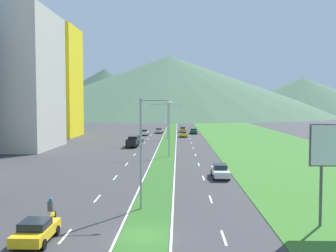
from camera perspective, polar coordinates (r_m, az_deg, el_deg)
The scene contains 41 objects.
ground_plane at distance 25.98m, azimuth -3.52°, elevation -15.90°, with size 600.00×600.00×0.00m, color #38383A.
grass_median at distance 84.89m, azimuth 0.02°, elevation -2.44°, with size 3.20×240.00×0.06m, color #2D6023.
grass_verge_right at distance 86.84m, azimuth 13.75°, elevation -2.40°, with size 24.00×240.00×0.06m, color #387028.
lane_dash_left_2 at distance 26.77m, azimuth -14.90°, elevation -15.41°, with size 0.16×2.80×0.01m, color silver.
lane_dash_left_3 at distance 36.02m, azimuth -10.37°, elevation -10.46°, with size 0.16×2.80×0.01m, color silver.
lane_dash_left_4 at distance 45.57m, azimuth -7.78°, elevation -7.52°, with size 0.16×2.80×0.01m, color silver.
lane_dash_left_5 at distance 55.25m, azimuth -6.12°, elevation -5.59°, with size 0.16×2.80×0.01m, color silver.
lane_dash_left_6 at distance 65.00m, azimuth -4.96°, elevation -4.24°, with size 0.16×2.80×0.01m, color silver.
lane_dash_left_7 at distance 74.81m, azimuth -4.10°, elevation -3.24°, with size 0.16×2.80×0.01m, color silver.
lane_dash_left_8 at distance 84.64m, azimuth -3.45°, elevation -2.48°, with size 0.16×2.80×0.01m, color silver.
lane_dash_left_9 at distance 94.49m, azimuth -2.93°, elevation -1.87°, with size 0.16×2.80×0.01m, color silver.
lane_dash_left_10 at distance 104.36m, azimuth -2.51°, elevation -1.37°, with size 0.16×2.80×0.01m, color silver.
lane_dash_right_2 at distance 25.93m, azimuth 8.21°, elevation -15.96°, with size 0.16×2.80×0.01m, color silver.
lane_dash_right_3 at distance 35.40m, azimuth 6.30°, elevation -10.67°, with size 0.16×2.80×0.01m, color silver.
lane_dash_right_4 at distance 45.08m, azimuth 5.24°, elevation -7.62°, with size 0.16×2.80×0.01m, color silver.
lane_dash_right_5 at distance 54.85m, azimuth 4.56°, elevation -5.65°, with size 0.16×2.80×0.01m, color silver.
lane_dash_right_6 at distance 64.66m, azimuth 4.09°, elevation -4.28°, with size 0.16×2.80×0.01m, color silver.
lane_dash_right_7 at distance 74.51m, azimuth 3.74°, elevation -3.27°, with size 0.16×2.80×0.01m, color silver.
lane_dash_right_8 at distance 84.38m, azimuth 3.48°, elevation -2.49°, with size 0.16×2.80×0.01m, color silver.
lane_dash_right_9 at distance 94.26m, azimuth 3.27°, elevation -1.88°, with size 0.16×2.80×0.01m, color silver.
lane_dash_right_10 at distance 104.15m, azimuth 3.10°, elevation -1.39°, with size 0.16×2.80×0.01m, color silver.
edge_line_median_left at distance 84.96m, azimuth -1.16°, elevation -2.45°, with size 0.16×240.00×0.01m, color silver.
edge_line_median_right at distance 84.87m, azimuth 1.20°, elevation -2.45°, with size 0.16×240.00×0.01m, color silver.
domed_building at distance 79.71m, azimuth -22.52°, elevation 7.69°, with size 17.01×17.01×36.38m.
midrise_colored at distance 105.06m, azimuth -16.96°, elevation 6.18°, with size 13.84×13.84×28.08m, color yellow.
hill_far_left at distance 309.86m, azimuth -9.30°, elevation 5.01°, with size 125.89×125.89×35.73m, color #3D5647.
hill_far_center at distance 283.29m, azimuth 0.27°, elevation 5.94°, with size 234.82×234.82×42.90m, color #47664C.
hill_far_right at distance 305.37m, azimuth 19.20°, elevation 4.12°, with size 140.13×140.13×27.53m, color #47664C.
street_lamp_near at distance 31.10m, azimuth -3.52°, elevation -2.97°, with size 2.63×0.42×8.97m.
street_lamp_mid at distance 61.81m, azimuth -0.26°, elevation 0.09°, with size 3.56×0.48×8.62m.
street_lamp_far at distance 92.63m, azimuth 0.24°, elevation 1.02°, with size 3.54×0.38×8.18m.
car_0 at distance 26.00m, azimuth -18.86°, elevation -14.37°, with size 1.99×4.11×1.42m.
car_1 at distance 99.14m, azimuth 2.29°, elevation -1.20°, with size 1.86×4.43×1.43m.
car_2 at distance 116.14m, azimuth 2.18°, elevation -0.51°, with size 1.89×4.22×1.56m.
car_3 at distance 104.33m, azimuth -3.47°, elevation -0.94°, with size 1.87×4.75×1.60m.
car_4 at distance 112.00m, azimuth -1.29°, elevation -0.67°, with size 2.03×4.75×1.44m.
car_5 at distance 109.46m, azimuth 3.79°, elevation -0.75°, with size 1.97×4.71×1.50m.
car_6 at distance 86.59m, azimuth -4.39°, elevation -1.86°, with size 2.00×4.06×1.46m.
car_8 at distance 45.37m, azimuth 7.67°, elevation -6.57°, with size 1.90×4.78×1.54m.
pickup_truck_0 at distance 76.74m, azimuth -5.24°, elevation -2.35°, with size 2.18×5.40×2.00m.
motorcycle_rider at distance 29.72m, azimuth -16.85°, elevation -12.05°, with size 0.36×2.00×1.80m.
Camera 1 is at (2.17, -24.43, 8.55)m, focal length 41.41 mm.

